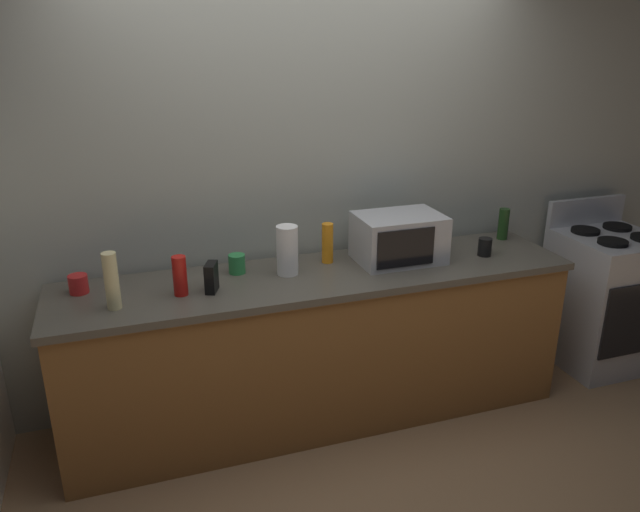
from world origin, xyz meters
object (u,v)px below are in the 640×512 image
object	(u,v)px
cordless_phone	(211,277)
bottle_hot_sauce	(180,276)
mug_red	(78,284)
bottle_wine	(503,224)
bottle_hand_soap	(112,281)
stove_range	(604,298)
microwave	(399,238)
paper_towel_roll	(287,250)
mug_green	(237,264)
bottle_dish_soap	(327,243)
mug_black	(485,247)

from	to	relation	value
cordless_phone	bottle_hot_sauce	xyz separation A→B (m)	(-0.15, 0.01, 0.03)
mug_red	bottle_wine	bearing A→B (deg)	1.06
bottle_hot_sauce	mug_red	distance (m)	0.52
mug_red	bottle_hand_soap	bearing A→B (deg)	-56.29
stove_range	cordless_phone	bearing A→B (deg)	-178.80
microwave	mug_red	world-z (taller)	microwave
microwave	mug_red	bearing A→B (deg)	176.97
paper_towel_roll	bottle_hand_soap	bearing A→B (deg)	-170.01
paper_towel_roll	microwave	bearing A→B (deg)	-0.19
paper_towel_roll	mug_red	distance (m)	1.07
paper_towel_roll	bottle_wine	distance (m)	1.45
mug_green	microwave	bearing A→B (deg)	-6.45
microwave	paper_towel_roll	size ratio (longest dim) A/B	1.78
paper_towel_roll	bottle_hand_soap	world-z (taller)	bottle_hand_soap
microwave	cordless_phone	distance (m)	1.09
stove_range	bottle_dish_soap	xyz separation A→B (m)	(-1.91, 0.15, 0.55)
microwave	cordless_phone	size ratio (longest dim) A/B	3.20
paper_towel_roll	bottle_hot_sauce	world-z (taller)	paper_towel_roll
mug_black	mug_green	world-z (taller)	mug_black
mug_red	stove_range	bearing A→B (deg)	-2.46
bottle_hot_sauce	mug_black	world-z (taller)	bottle_hot_sauce
microwave	bottle_hand_soap	bearing A→B (deg)	-174.27
paper_towel_roll	mug_red	world-z (taller)	paper_towel_roll
microwave	bottle_hot_sauce	xyz separation A→B (m)	(-1.24, -0.10, -0.03)
bottle_hand_soap	bottle_dish_soap	size ratio (longest dim) A/B	1.22
microwave	bottle_hot_sauce	bearing A→B (deg)	-175.53
paper_towel_roll	bottle_dish_soap	distance (m)	0.28
cordless_phone	bottle_hot_sauce	bearing A→B (deg)	-160.26
paper_towel_roll	bottle_wine	xyz separation A→B (m)	(1.45, 0.14, -0.04)
bottle_hot_sauce	mug_black	bearing A→B (deg)	0.18
bottle_dish_soap	mug_green	size ratio (longest dim) A/B	2.20
stove_range	mug_black	bearing A→B (deg)	-177.53
bottle_dish_soap	mug_black	size ratio (longest dim) A/B	2.17
mug_green	cordless_phone	bearing A→B (deg)	-129.58
bottle_wine	stove_range	bearing A→B (deg)	-14.44
mug_green	bottle_wine	bearing A→B (deg)	1.16
microwave	bottle_hot_sauce	world-z (taller)	microwave
bottle_dish_soap	bottle_hot_sauce	world-z (taller)	bottle_dish_soap
cordless_phone	paper_towel_roll	bearing A→B (deg)	35.71
paper_towel_roll	mug_green	bearing A→B (deg)	158.54
paper_towel_roll	bottle_dish_soap	bearing A→B (deg)	20.52
bottle_hand_soap	bottle_hot_sauce	distance (m)	0.33
microwave	mug_black	size ratio (longest dim) A/B	4.54
cordless_phone	bottle_hand_soap	world-z (taller)	bottle_hand_soap
stove_range	bottle_hot_sauce	xyz separation A→B (m)	(-2.75, -0.05, 0.54)
bottle_wine	bottle_hot_sauce	xyz separation A→B (m)	(-2.03, -0.23, 0.00)
bottle_wine	bottle_dish_soap	bearing A→B (deg)	-178.21
bottle_hot_sauce	mug_red	bearing A→B (deg)	158.79
cordless_phone	bottle_dish_soap	bearing A→B (deg)	38.33
paper_towel_roll	bottle_hot_sauce	size ratio (longest dim) A/B	1.33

